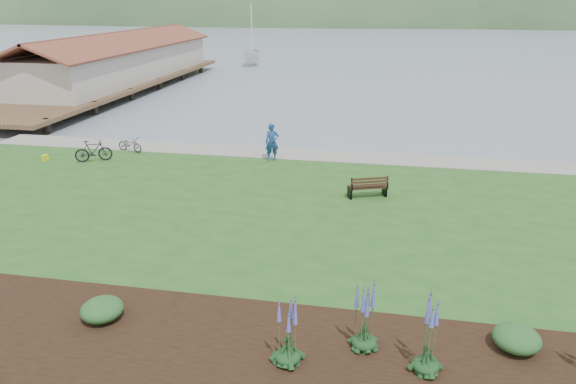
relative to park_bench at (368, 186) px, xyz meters
name	(u,v)px	position (x,y,z in m)	size (l,w,h in m)	color
ground	(253,208)	(-4.79, -1.08, -0.90)	(600.00, 600.00, 0.00)	slate
lawn	(241,222)	(-4.79, -3.08, -0.70)	(34.00, 20.00, 0.40)	#23511C
shoreline_path	(284,153)	(-4.79, 5.82, -0.48)	(34.00, 2.20, 0.03)	gray
garden_bed	(274,354)	(-1.79, -10.88, -0.48)	(24.00, 4.40, 0.04)	black
far_hillside	(432,24)	(15.21, 168.92, -0.90)	(580.00, 80.00, 38.00)	#345731
pier_pavilion	(122,61)	(-24.79, 26.44, 1.74)	(8.00, 36.00, 5.40)	#4C3826
park_bench	(368,186)	(0.00, 0.00, 0.00)	(1.74, 1.17, 1.00)	black
person	(272,139)	(-5.16, 4.54, 0.64)	(0.83, 0.57, 2.28)	navy
bicycle_a	(130,144)	(-13.25, 4.68, -0.09)	(1.56, 0.54, 0.82)	black
bicycle_b	(93,151)	(-14.26, 2.64, 0.06)	(1.85, 0.54, 1.12)	black
sailboat	(252,65)	(-16.93, 46.76, -0.90)	(9.31, 9.48, 24.54)	silver
pannier	(45,158)	(-16.86, 2.26, -0.34)	(0.19, 0.30, 0.32)	#CAD018
echium_0	(288,335)	(-1.43, -11.11, 0.29)	(0.62, 0.62, 1.87)	#133518
echium_1	(366,317)	(0.30, -10.25, 0.41)	(0.62, 0.62, 2.05)	#133518
echium_2	(429,340)	(1.72, -10.84, 0.37)	(0.62, 0.62, 2.06)	#133518
shrub_0	(102,309)	(-6.57, -10.29, -0.18)	(1.11, 1.11, 0.56)	#1E4C21
shrub_2	(517,338)	(3.92, -9.61, -0.17)	(1.13, 1.13, 0.57)	#1E4C21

